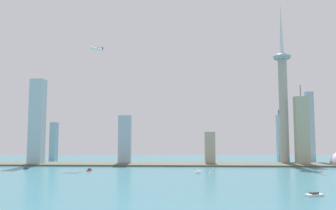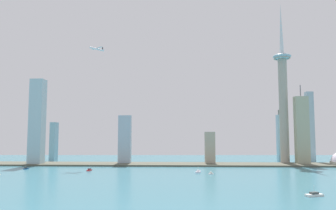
# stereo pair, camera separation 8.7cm
# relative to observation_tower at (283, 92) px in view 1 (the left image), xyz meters

# --- Properties ---
(waterfront_pier) EXTENTS (964.74, 75.32, 3.21)m
(waterfront_pier) POSITION_rel_observation_tower_xyz_m (-241.09, -25.02, -148.70)
(waterfront_pier) COLOR #525243
(waterfront_pier) RESTS_ON ground
(observation_tower) EXTENTS (37.49, 37.49, 343.84)m
(observation_tower) POSITION_rel_observation_tower_xyz_m (0.00, 0.00, 0.00)
(observation_tower) COLOR #A19B8D
(observation_tower) RESTS_ON ground
(skyscraper_0) EXTENTS (23.29, 15.62, 116.84)m
(skyscraper_0) POSITION_rel_observation_tower_xyz_m (11.98, 54.66, -95.37)
(skyscraper_0) COLOR #87B5C8
(skyscraper_0) RESTS_ON ground
(skyscraper_1) EXTENTS (26.74, 24.74, 174.12)m
(skyscraper_1) POSITION_rel_observation_tower_xyz_m (-507.00, -37.77, -63.25)
(skyscraper_1) COLOR #A2BEC7
(skyscraper_1) RESTS_ON ground
(skyscraper_2) EXTENTS (12.90, 22.69, 89.92)m
(skyscraper_2) POSITION_rel_observation_tower_xyz_m (-511.83, 65.76, -105.35)
(skyscraper_2) COLOR #79A7B7
(skyscraper_2) RESTS_ON ground
(skyscraper_3) EXTENTS (25.95, 17.18, 162.25)m
(skyscraper_3) POSITION_rel_observation_tower_xyz_m (29.65, -17.41, -80.95)
(skyscraper_3) COLOR #A4A689
(skyscraper_3) RESTS_ON ground
(skyscraper_4) EXTENTS (14.65, 17.51, 157.65)m
(skyscraper_4) POSITION_rel_observation_tower_xyz_m (74.89, 57.77, -71.48)
(skyscraper_4) COLOR #90ACBA
(skyscraper_4) RESTS_ON ground
(skyscraper_5) EXTENTS (20.40, 21.76, 66.82)m
(skyscraper_5) POSITION_rel_observation_tower_xyz_m (-155.11, -7.49, -116.90)
(skyscraper_5) COLOR #A9A18B
(skyscraper_5) RESTS_ON ground
(skyscraper_6) EXTENTS (26.32, 12.96, 100.92)m
(skyscraper_6) POSITION_rel_observation_tower_xyz_m (-331.05, -15.01, -99.85)
(skyscraper_6) COLOR #A0B3C4
(skyscraper_6) RESTS_ON ground
(boat_0) EXTENTS (9.94, 18.62, 10.28)m
(boat_0) POSITION_rel_observation_tower_xyz_m (-186.87, -158.07, -148.85)
(boat_0) COLOR white
(boat_0) RESTS_ON ground
(boat_3) EXTENTS (19.10, 12.18, 10.85)m
(boat_3) POSITION_rel_observation_tower_xyz_m (-82.69, -360.56, -148.72)
(boat_3) COLOR white
(boat_3) RESTS_ON ground
(boat_4) EXTENTS (8.67, 8.21, 6.60)m
(boat_4) POSITION_rel_observation_tower_xyz_m (-168.29, -179.22, -149.04)
(boat_4) COLOR white
(boat_4) RESTS_ON ground
(boat_6) EXTENTS (5.63, 15.70, 10.44)m
(boat_6) POSITION_rel_observation_tower_xyz_m (-369.78, -137.42, -148.82)
(boat_6) COLOR red
(boat_6) RESTS_ON ground
(boat_7) EXTENTS (7.08, 10.14, 8.20)m
(boat_7) POSITION_rel_observation_tower_xyz_m (-489.16, -116.89, -148.79)
(boat_7) COLOR navy
(boat_7) RESTS_ON ground
(airplane) EXTENTS (28.60, 30.31, 8.71)m
(airplane) POSITION_rel_observation_tower_xyz_m (-388.89, -33.64, 88.12)
(airplane) COLOR white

